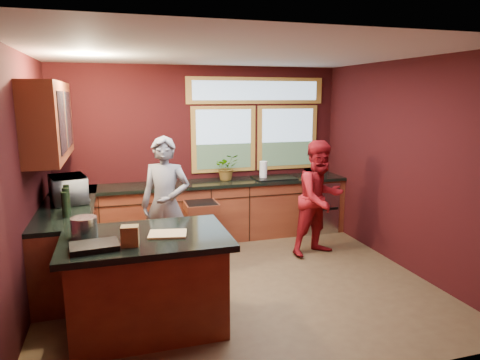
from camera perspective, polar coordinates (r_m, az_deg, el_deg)
name	(u,v)px	position (r m, az deg, el deg)	size (l,w,h in m)	color
floor	(238,283)	(5.34, -0.32, -13.59)	(4.50, 4.50, 0.00)	brown
room_shell	(181,134)	(5.06, -7.93, 6.08)	(4.52, 4.02, 2.71)	black
back_counter	(220,210)	(6.78, -2.74, -4.01)	(4.50, 0.64, 0.93)	#582115
left_counter	(70,240)	(5.82, -21.78, -7.39)	(0.64, 2.30, 0.93)	#582115
island	(148,282)	(4.33, -12.20, -13.10)	(1.55, 1.05, 0.95)	#582115
person_grey	(166,205)	(5.52, -9.88, -3.31)	(0.64, 0.42, 1.75)	slate
person_red	(320,198)	(6.13, 10.62, -2.42)	(0.80, 0.62, 1.64)	maroon
microwave	(69,189)	(5.74, -21.86, -1.14)	(0.60, 0.40, 0.33)	#999999
potted_plant	(227,167)	(6.72, -1.79, 1.73)	(0.37, 0.32, 0.41)	#999999
paper_towel	(263,170)	(6.86, 3.13, 1.34)	(0.12, 0.12, 0.28)	white
cutting_board	(168,234)	(4.13, -9.63, -7.12)	(0.35, 0.25, 0.02)	tan
stock_pot	(84,227)	(4.28, -20.07, -5.86)	(0.24, 0.24, 0.18)	#AAABAF
paper_bag	(130,236)	(3.89, -14.46, -7.23)	(0.15, 0.12, 0.18)	brown
black_tray	(94,246)	(3.91, -18.85, -8.37)	(0.40, 0.28, 0.05)	black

